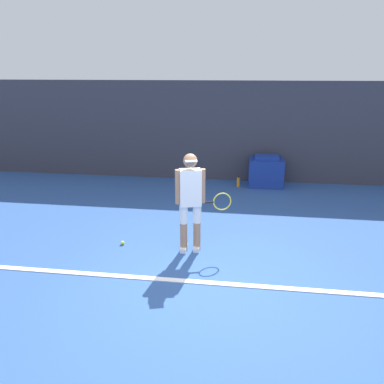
% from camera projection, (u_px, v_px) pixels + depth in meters
% --- Properties ---
extents(ground_plane, '(24.00, 24.00, 0.00)m').
position_uv_depth(ground_plane, '(209.00, 286.00, 5.21)').
color(ground_plane, '#2D5193').
extents(back_wall, '(24.00, 0.10, 2.62)m').
position_uv_depth(back_wall, '(229.00, 132.00, 9.88)').
color(back_wall, '#383842').
rests_on(back_wall, ground_plane).
extents(court_baseline, '(21.60, 0.10, 0.01)m').
position_uv_depth(court_baseline, '(210.00, 283.00, 5.28)').
color(court_baseline, white).
rests_on(court_baseline, ground_plane).
extents(tennis_player, '(0.89, 0.37, 1.64)m').
position_uv_depth(tennis_player, '(191.00, 199.00, 5.97)').
color(tennis_player, '#A37556').
rests_on(tennis_player, ground_plane).
extents(tennis_ball, '(0.07, 0.07, 0.07)m').
position_uv_depth(tennis_ball, '(122.00, 243.00, 6.44)').
color(tennis_ball, '#D1E533').
rests_on(tennis_ball, ground_plane).
extents(covered_chair, '(0.87, 0.67, 0.81)m').
position_uv_depth(covered_chair, '(266.00, 171.00, 9.63)').
color(covered_chair, navy).
rests_on(covered_chair, ground_plane).
extents(water_bottle, '(0.08, 0.08, 0.27)m').
position_uv_depth(water_bottle, '(238.00, 182.00, 9.61)').
color(water_bottle, orange).
rests_on(water_bottle, ground_plane).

